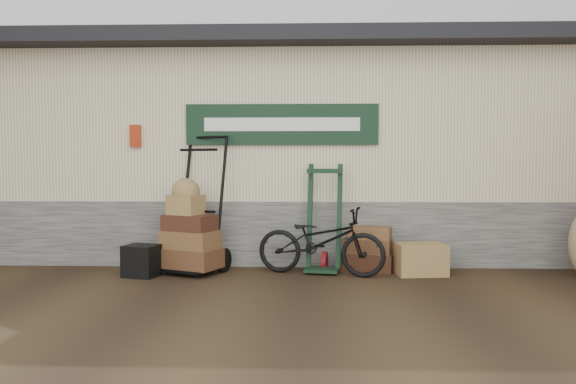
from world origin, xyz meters
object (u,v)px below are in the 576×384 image
(bicycle, at_px, (321,237))
(porter_trolley, at_px, (199,202))
(suitcase_stack, at_px, (368,248))
(wicker_hamper, at_px, (421,259))
(black_trunk, at_px, (142,261))
(green_barrow, at_px, (324,218))

(bicycle, bearing_deg, porter_trolley, 98.13)
(suitcase_stack, bearing_deg, bicycle, -151.89)
(wicker_hamper, height_order, bicycle, bicycle)
(porter_trolley, bearing_deg, black_trunk, -126.27)
(black_trunk, distance_m, bicycle, 2.28)
(green_barrow, height_order, black_trunk, green_barrow)
(suitcase_stack, relative_size, black_trunk, 1.67)
(porter_trolley, relative_size, black_trunk, 4.58)
(suitcase_stack, relative_size, bicycle, 0.40)
(wicker_hamper, distance_m, black_trunk, 3.54)
(green_barrow, distance_m, suitcase_stack, 0.73)
(green_barrow, relative_size, suitcase_stack, 2.11)
(wicker_hamper, xyz_separation_m, bicycle, (-1.28, -0.04, 0.28))
(suitcase_stack, xyz_separation_m, black_trunk, (-2.89, -0.52, -0.10))
(wicker_hamper, relative_size, bicycle, 0.37)
(porter_trolley, height_order, green_barrow, porter_trolley)
(suitcase_stack, xyz_separation_m, wicker_hamper, (0.64, -0.29, -0.09))
(green_barrow, xyz_separation_m, bicycle, (-0.05, -0.22, -0.22))
(black_trunk, xyz_separation_m, bicycle, (2.26, 0.18, 0.28))
(green_barrow, height_order, suitcase_stack, green_barrow)
(wicker_hamper, relative_size, black_trunk, 1.55)
(wicker_hamper, bearing_deg, bicycle, -177.99)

